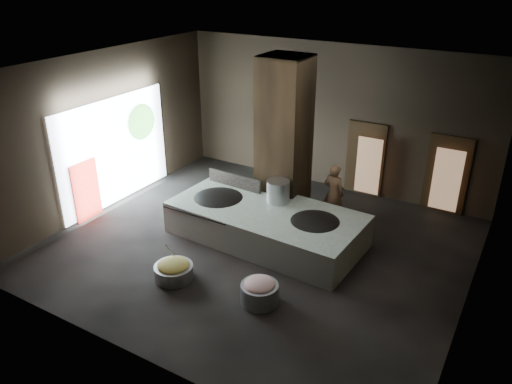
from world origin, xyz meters
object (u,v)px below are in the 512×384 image
Objects in this scene: wok_left at (218,201)px; stock_pot at (278,192)px; hearth_platform at (266,224)px; veg_basin at (174,272)px; wok_right at (315,225)px; meat_basin at (260,293)px; cook at (334,193)px.

wok_left is 2.42× the size of stock_pot.
hearth_platform is 5.55× the size of veg_basin.
wok_left is at bearing -177.95° from wok_right.
stock_pot is at bearing 72.87° from veg_basin.
wok_right is 2.52m from meat_basin.
wok_left is at bearing 43.60° from cook.
stock_pot is 0.72× the size of veg_basin.
meat_basin is (0.09, -4.21, -0.62)m from cook.
wok_right is 1.44m from stock_pot.
wok_right is 2.25× the size of stock_pot.
stock_pot is at bearing 57.31° from cook.
cook reaches higher than veg_basin.
cook reaches higher than meat_basin.
meat_basin is at bearing -41.63° from wok_left.
meat_basin is at bearing 6.13° from veg_basin.
veg_basin is (-2.28, -2.70, -0.59)m from wok_right.
veg_basin is at bearing -106.64° from hearth_platform.
hearth_platform is at bearing -95.19° from stock_pot.
stock_pot is at bearing 111.38° from meat_basin.
hearth_platform is at bearing -177.88° from wok_right.
wok_left is 3.60m from meat_basin.
cook is 1.89× the size of veg_basin.
cook is 4.26m from meat_basin.
wok_left reaches higher than wok_right.
wok_left is 1.66m from stock_pot.
wok_right is at bearing -21.04° from stock_pot.
hearth_platform is 2.16m from cook.
veg_basin is at bearing -78.77° from wok_left.
hearth_platform is 1.49m from wok_left.
hearth_platform is 1.39m from wok_right.
wok_left is at bearing 138.37° from meat_basin.
hearth_platform is at bearing 116.63° from meat_basin.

